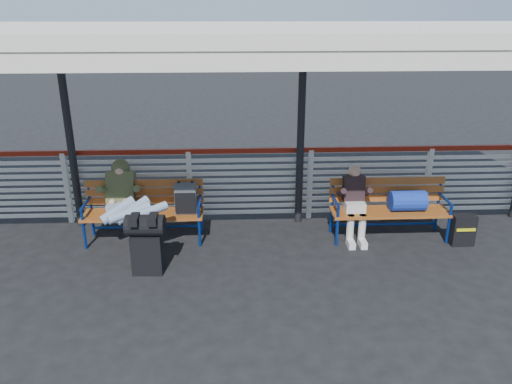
{
  "coord_description": "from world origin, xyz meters",
  "views": [
    {
      "loc": [
        0.73,
        -5.9,
        3.43
      ],
      "look_at": [
        1.06,
        1.0,
        0.82
      ],
      "focal_mm": 35.0,
      "sensor_mm": 36.0,
      "label": 1
    }
  ],
  "objects_px": {
    "luggage_stack": "(147,242)",
    "traveler_man": "(129,205)",
    "bench_left": "(156,204)",
    "suitcase_side": "(463,230)",
    "bench_right": "(397,202)",
    "companion_person": "(355,202)"
  },
  "relations": [
    {
      "from": "traveler_man",
      "to": "suitcase_side",
      "type": "xyz_separation_m",
      "value": [
        4.96,
        -0.06,
        -0.47
      ]
    },
    {
      "from": "bench_left",
      "to": "suitcase_side",
      "type": "relative_size",
      "value": 3.75
    },
    {
      "from": "traveler_man",
      "to": "bench_right",
      "type": "bearing_deg",
      "value": 3.56
    },
    {
      "from": "luggage_stack",
      "to": "traveler_man",
      "type": "distance_m",
      "value": 0.81
    },
    {
      "from": "bench_right",
      "to": "suitcase_side",
      "type": "bearing_deg",
      "value": -18.36
    },
    {
      "from": "traveler_man",
      "to": "companion_person",
      "type": "height_order",
      "value": "traveler_man"
    },
    {
      "from": "bench_right",
      "to": "suitcase_side",
      "type": "xyz_separation_m",
      "value": [
        0.94,
        -0.31,
        -0.34
      ]
    },
    {
      "from": "traveler_man",
      "to": "suitcase_side",
      "type": "relative_size",
      "value": 3.4
    },
    {
      "from": "bench_right",
      "to": "luggage_stack",
      "type": "bearing_deg",
      "value": -165.69
    },
    {
      "from": "companion_person",
      "to": "luggage_stack",
      "type": "bearing_deg",
      "value": -162.99
    },
    {
      "from": "bench_right",
      "to": "traveler_man",
      "type": "relative_size",
      "value": 1.1
    },
    {
      "from": "bench_left",
      "to": "companion_person",
      "type": "relative_size",
      "value": 1.57
    },
    {
      "from": "luggage_stack",
      "to": "bench_right",
      "type": "distance_m",
      "value": 3.79
    },
    {
      "from": "luggage_stack",
      "to": "bench_right",
      "type": "relative_size",
      "value": 0.47
    },
    {
      "from": "bench_left",
      "to": "companion_person",
      "type": "bearing_deg",
      "value": -2.12
    },
    {
      "from": "bench_right",
      "to": "traveler_man",
      "type": "distance_m",
      "value": 4.03
    },
    {
      "from": "traveler_man",
      "to": "bench_left",
      "type": "bearing_deg",
      "value": 45.84
    },
    {
      "from": "bench_left",
      "to": "bench_right",
      "type": "relative_size",
      "value": 1.0
    },
    {
      "from": "luggage_stack",
      "to": "traveler_man",
      "type": "bearing_deg",
      "value": 119.5
    },
    {
      "from": "luggage_stack",
      "to": "bench_left",
      "type": "height_order",
      "value": "bench_left"
    },
    {
      "from": "suitcase_side",
      "to": "traveler_man",
      "type": "bearing_deg",
      "value": 178.34
    },
    {
      "from": "luggage_stack",
      "to": "bench_left",
      "type": "distance_m",
      "value": 1.04
    }
  ]
}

